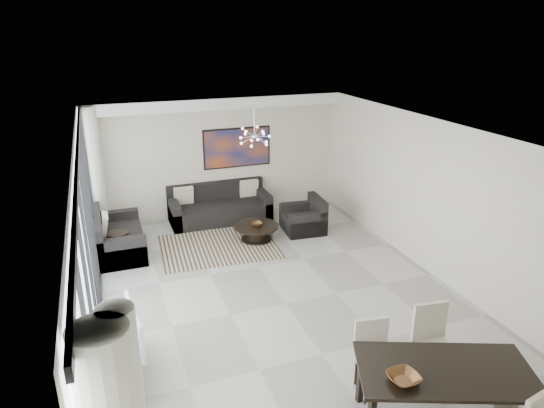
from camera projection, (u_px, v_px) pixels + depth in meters
name	position (u px, v px, depth m)	size (l,w,h in m)	color
room_shell	(313.00, 221.00, 7.88)	(6.00, 9.00, 2.90)	#A8A39B
window_wall	(97.00, 251.00, 6.80)	(0.37, 8.95, 2.90)	silver
soffit	(217.00, 103.00, 11.05)	(5.98, 0.40, 0.26)	white
painting	(237.00, 148.00, 11.75)	(1.68, 0.04, 0.98)	#A84717
chandelier	(254.00, 136.00, 9.71)	(0.66, 0.66, 0.71)	silver
rug	(219.00, 246.00, 10.35)	(2.43, 1.87, 0.01)	black
coffee_table	(256.00, 232.00, 10.62)	(0.97, 0.97, 0.34)	black
bowl_coffee	(257.00, 224.00, 10.52)	(0.26, 0.26, 0.08)	brown
sofa_main	(220.00, 208.00, 11.68)	(2.38, 0.97, 0.87)	black
loveseat	(116.00, 239.00, 9.99)	(0.98, 1.74, 0.87)	black
armchair	(304.00, 220.00, 11.08)	(0.94, 0.99, 0.77)	black
side_table	(119.00, 241.00, 9.70)	(0.41, 0.41, 0.57)	black
tv_console	(119.00, 362.00, 6.45)	(0.42, 1.51, 0.47)	black
television	(127.00, 328.00, 6.29)	(0.97, 0.13, 0.56)	gray
dining_table	(445.00, 375.00, 5.47)	(2.18, 1.63, 0.81)	black
dining_chair_nw	(373.00, 351.00, 6.15)	(0.51, 0.51, 0.97)	beige
dining_chair_ne	(433.00, 337.00, 6.36)	(0.53, 0.53, 1.05)	beige
bowl_dining	(404.00, 378.00, 5.24)	(0.34, 0.34, 0.08)	brown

